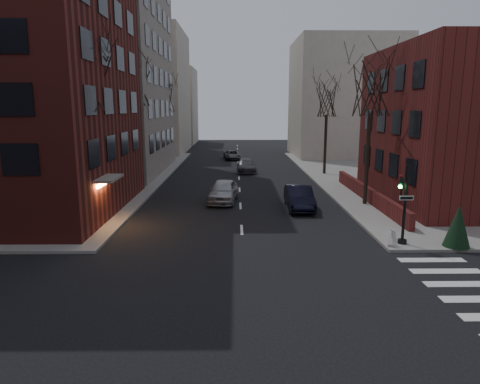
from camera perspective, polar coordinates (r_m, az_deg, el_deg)
name	(u,v)px	position (r m, az deg, el deg)	size (l,w,h in m)	color
ground	(248,345)	(13.32, 1.05, -19.73)	(160.00, 160.00, 0.00)	black
building_left_tan	(70,35)	(48.89, -21.76, 18.90)	(18.00, 18.00, 28.00)	gray
building_right_brick	(473,127)	(34.80, 28.62, 7.67)	(12.00, 14.00, 11.00)	#581C19
low_wall_right	(368,194)	(32.51, 16.66, -0.23)	(0.35, 16.00, 1.00)	#581C19
building_distant_la	(138,93)	(68.04, -13.40, 12.77)	(14.00, 16.00, 18.00)	beige
building_distant_ra	(344,99)	(63.31, 13.71, 11.99)	(14.00, 14.00, 16.00)	beige
building_distant_lb	(169,106)	(84.36, -9.43, 11.21)	(10.00, 12.00, 14.00)	beige
traffic_signal	(403,209)	(22.58, 20.95, -2.16)	(0.76, 0.44, 4.00)	black
tree_left_a	(88,78)	(26.83, -19.59, 14.08)	(4.18, 4.18, 10.26)	#2D231C
tree_left_b	(136,82)	(38.41, -13.75, 14.02)	(4.40, 4.40, 10.80)	#2D231C
tree_left_c	(163,97)	(52.11, -10.20, 12.38)	(3.96, 3.96, 9.72)	#2D231C
tree_right_a	(371,89)	(30.83, 17.09, 12.96)	(3.96, 3.96, 9.72)	#2D231C
tree_right_b	(327,100)	(44.37, 11.53, 11.98)	(3.74, 3.74, 9.18)	#2D231C
streetlamp_near	(134,141)	(34.42, -13.90, 6.57)	(0.36, 0.36, 6.28)	black
streetlamp_far	(172,129)	(54.05, -9.07, 8.35)	(0.36, 0.36, 6.28)	black
parked_sedan	(299,197)	(29.45, 7.89, -0.73)	(1.68, 4.81, 1.58)	black
car_lane_silver	(223,191)	(31.34, -2.24, 0.13)	(1.92, 4.77, 1.62)	#A6A6AB
car_lane_gray	(246,166)	(45.89, 0.82, 3.55)	(1.95, 4.80, 1.39)	#424146
car_lane_far	(232,155)	(56.90, -1.08, 4.95)	(1.99, 4.31, 1.20)	#39393E
sandwich_board	(391,237)	(22.44, 19.45, -5.71)	(0.36, 0.50, 0.81)	white
evergreen_shrub	(458,226)	(23.36, 27.05, -4.03)	(1.25, 1.25, 2.09)	black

